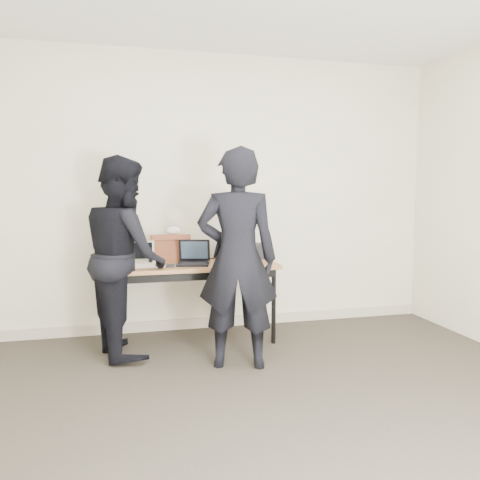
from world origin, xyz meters
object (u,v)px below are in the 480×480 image
object	(u,v)px
laptop_beige	(140,261)
laptop_right	(234,254)
leather_satchel	(171,247)
equipment_box	(254,251)
person_observer	(125,256)
desk	(193,270)
laptop_center	(194,259)
person_typist	(237,259)

from	to	relation	value
laptop_beige	laptop_right	world-z (taller)	laptop_right
leather_satchel	equipment_box	distance (m)	0.81
leather_satchel	equipment_box	world-z (taller)	leather_satchel
laptop_beige	laptop_right	bearing A→B (deg)	11.17
leather_satchel	person_observer	size ratio (longest dim) A/B	0.22
desk	equipment_box	xyz separation A→B (m)	(0.63, 0.19, 0.13)
laptop_right	person_observer	bearing A→B (deg)	161.16
laptop_center	person_observer	bearing A→B (deg)	-155.52
desk	laptop_beige	bearing A→B (deg)	-177.24
person_typist	leather_satchel	bearing A→B (deg)	-50.87
desk	leather_satchel	bearing A→B (deg)	127.81
laptop_right	equipment_box	xyz separation A→B (m)	(0.21, 0.02, 0.02)
person_observer	desk	bearing A→B (deg)	-87.37
desk	person_observer	distance (m)	0.65
laptop_beige	equipment_box	bearing A→B (deg)	9.63
laptop_beige	leather_satchel	world-z (taller)	leather_satchel
laptop_center	person_observer	world-z (taller)	person_observer
laptop_beige	equipment_box	size ratio (longest dim) A/B	1.11
equipment_box	person_typist	size ratio (longest dim) A/B	0.14
person_observer	laptop_beige	bearing A→B (deg)	-55.38
equipment_box	person_observer	distance (m)	1.29
laptop_right	person_observer	xyz separation A→B (m)	(-1.02, -0.35, 0.06)
laptop_beige	person_typist	distance (m)	0.99
laptop_beige	person_observer	distance (m)	0.21
leather_satchel	person_typist	bearing A→B (deg)	-65.08
laptop_beige	laptop_center	bearing A→B (deg)	-5.46
laptop_beige	person_observer	world-z (taller)	person_observer
laptop_center	desk	bearing A→B (deg)	101.08
equipment_box	laptop_beige	bearing A→B (deg)	-168.75
laptop_beige	leather_satchel	xyz separation A→B (m)	(0.29, 0.25, 0.08)
person_typist	laptop_beige	bearing A→B (deg)	-28.77
leather_satchel	person_observer	xyz separation A→B (m)	(-0.42, -0.40, -0.01)
laptop_right	equipment_box	size ratio (longest dim) A/B	1.72
laptop_center	person_observer	size ratio (longest dim) A/B	0.20
laptop_center	person_typist	xyz separation A→B (m)	(0.25, -0.64, 0.08)
leather_satchel	person_typist	distance (m)	1.02
equipment_box	person_observer	xyz separation A→B (m)	(-1.23, -0.36, 0.04)
person_typist	person_observer	size ratio (longest dim) A/B	1.03
laptop_center	leather_satchel	bearing A→B (deg)	135.49
desk	laptop_center	xyz separation A→B (m)	(-0.00, -0.06, 0.11)
person_observer	person_typist	bearing A→B (deg)	-135.14
desk	laptop_beige	world-z (taller)	laptop_beige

